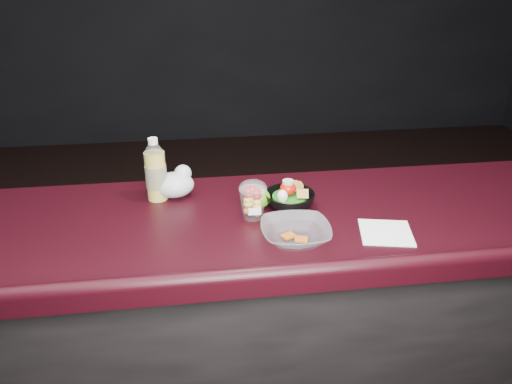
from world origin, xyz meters
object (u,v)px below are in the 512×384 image
fruit_cup (253,199)px  takeout_bowl (296,233)px  green_apple (260,198)px  snack_bowl (289,198)px  lemonade_bottle (156,174)px

fruit_cup → takeout_bowl: (0.11, -0.17, -0.04)m
fruit_cup → green_apple: (0.03, 0.07, -0.03)m
snack_bowl → green_apple: bearing=172.6°
green_apple → snack_bowl: bearing=-7.4°
lemonade_bottle → green_apple: 0.38m
lemonade_bottle → snack_bowl: size_ratio=1.24×
fruit_cup → snack_bowl: (0.13, 0.06, -0.04)m
lemonade_bottle → fruit_cup: 0.37m
fruit_cup → green_apple: bearing=64.9°
snack_bowl → takeout_bowl: size_ratio=0.83×
snack_bowl → takeout_bowl: snack_bowl is taller
lemonade_bottle → snack_bowl: (0.46, -0.13, -0.06)m
lemonade_bottle → green_apple: bearing=-18.0°
lemonade_bottle → green_apple: size_ratio=2.99×
green_apple → snack_bowl: 0.10m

